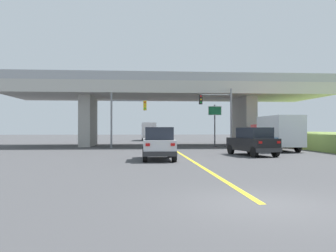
{
  "coord_description": "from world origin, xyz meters",
  "views": [
    {
      "loc": [
        -3.08,
        -8.68,
        1.91
      ],
      "look_at": [
        -0.26,
        27.43,
        2.22
      ],
      "focal_mm": 37.61,
      "sensor_mm": 36.0,
      "label": 1
    }
  ],
  "objects": [
    {
      "name": "box_truck",
      "position": [
        8.96,
        21.64,
        1.61
      ],
      "size": [
        2.33,
        7.3,
        3.04
      ],
      "color": "red",
      "rests_on": "ground"
    },
    {
      "name": "suv_crossing",
      "position": [
        4.98,
        16.1,
        1.01
      ],
      "size": [
        2.79,
        4.86,
        2.02
      ],
      "rotation": [
        0.0,
        0.0,
        0.21
      ],
      "color": "black",
      "rests_on": "ground"
    },
    {
      "name": "traffic_signal_farside",
      "position": [
        -4.75,
        26.3,
        3.49
      ],
      "size": [
        3.55,
        0.36,
        5.53
      ],
      "color": "slate",
      "rests_on": "ground"
    },
    {
      "name": "traffic_signal_nearside",
      "position": [
        4.88,
        25.81,
        3.82
      ],
      "size": [
        3.33,
        0.36,
        5.97
      ],
      "color": "slate",
      "rests_on": "ground"
    },
    {
      "name": "highway_sign",
      "position": [
        4.95,
        28.88,
        3.3
      ],
      "size": [
        1.44,
        0.17,
        4.54
      ],
      "color": "#56595E",
      "rests_on": "ground"
    },
    {
      "name": "ground",
      "position": [
        0.0,
        31.77,
        0.0
      ],
      "size": [
        160.0,
        160.0,
        0.0
      ],
      "primitive_type": "plane",
      "color": "#424244"
    },
    {
      "name": "sedan_oncoming",
      "position": [
        -0.52,
        37.75,
        1.01
      ],
      "size": [
        1.96,
        4.38,
        2.02
      ],
      "color": "maroon",
      "rests_on": "ground"
    },
    {
      "name": "overpass_bridge",
      "position": [
        0.0,
        31.77,
        5.69
      ],
      "size": [
        35.15,
        10.71,
        7.71
      ],
      "color": "#B7B5AD",
      "rests_on": "ground"
    },
    {
      "name": "semi_truck_distant",
      "position": [
        -1.73,
        49.98,
        1.57
      ],
      "size": [
        2.33,
        7.01,
        2.95
      ],
      "color": "silver",
      "rests_on": "ground"
    },
    {
      "name": "suv_lead",
      "position": [
        -1.98,
        13.15,
        1.01
      ],
      "size": [
        1.95,
        4.45,
        2.02
      ],
      "color": "silver",
      "rests_on": "ground"
    },
    {
      "name": "lane_divider_stripe",
      "position": [
        0.0,
        14.3,
        0.0
      ],
      "size": [
        0.2,
        28.59,
        0.01
      ],
      "primitive_type": "cube",
      "color": "yellow",
      "rests_on": "ground"
    }
  ]
}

